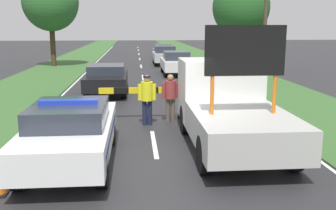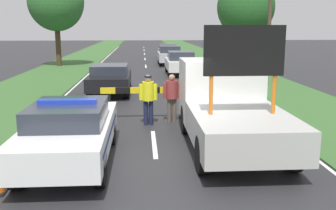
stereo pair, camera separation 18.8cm
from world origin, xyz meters
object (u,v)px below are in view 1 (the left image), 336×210
Objects in this scene: queued_car_sedan_black at (107,78)px; roadside_tree_near_left at (50,2)px; road_barrier at (144,93)px; police_car at (71,131)px; queued_car_suv_grey at (163,51)px; roadside_tree_near_right at (241,7)px; queued_car_sedan_silver at (165,55)px; work_truck at (228,105)px; pedestrian_civilian at (170,94)px; police_officer at (147,96)px; traffic_cone_centre_front at (189,114)px; utility_pole at (266,8)px; queued_car_van_white at (176,63)px.

queued_car_sedan_black is 0.61× the size of roadside_tree_near_left.
roadside_tree_near_left reaches higher than road_barrier.
police_car reaches higher than queued_car_suv_grey.
police_car is at bearing -116.20° from roadside_tree_near_right.
work_truck is at bearing 90.02° from queued_car_sedan_silver.
road_barrier is 25.54m from queued_car_suv_grey.
work_truck reaches higher than queued_car_sedan_black.
pedestrian_civilian is at bearing 52.30° from police_car.
police_officer is 1.59m from traffic_cone_centre_front.
queued_car_sedan_black is 14.61m from queued_car_sedan_silver.
work_truck is 3.24× the size of pedestrian_civilian.
road_barrier is at bearing 64.26° from police_car.
traffic_cone_centre_front is at bearing -111.16° from roadside_tree_near_right.
police_car reaches higher than queued_car_sedan_black.
work_truck is 3.77m from road_barrier.
utility_pole is at bearing -165.78° from queued_car_sedan_black.
road_barrier is 20.52m from roadside_tree_near_left.
roadside_tree_near_right reaches higher than police_officer.
queued_car_sedan_black is (-1.63, 5.53, -0.20)m from road_barrier.
work_truck is (4.03, 1.27, 0.31)m from police_car.
utility_pole is (-0.21, -5.79, -0.27)m from roadside_tree_near_right.
work_truck is 1.73× the size of road_barrier.
roadside_tree_near_left is (-5.14, 13.40, 4.29)m from queued_car_sedan_black.
utility_pole is at bearing -99.79° from police_officer.
police_car is 2.93× the size of pedestrian_civilian.
pedestrian_civilian is 0.22× the size of roadside_tree_near_left.
roadside_tree_near_right is (4.47, 0.69, 3.62)m from queued_car_van_white.
roadside_tree_near_right reaches higher than work_truck.
police_officer reaches higher than traffic_cone_centre_front.
utility_pole is (6.63, 8.40, 3.18)m from police_officer.
police_car is 9.85m from queued_car_sedan_black.
utility_pole is (5.84, 8.07, 3.20)m from pedestrian_civilian.
roadside_tree_near_left reaches higher than roadside_tree_near_right.
utility_pole reaches higher than traffic_cone_centre_front.
roadside_tree_near_right is at bearing -171.26° from queued_car_van_white.
police_officer is 0.25× the size of roadside_tree_near_right.
utility_pole is (4.26, -5.11, 3.35)m from queued_car_van_white.
queued_car_suv_grey is at bearing -92.40° from queued_car_sedan_silver.
queued_car_suv_grey is (-0.00, 12.66, -0.05)m from queued_car_van_white.
utility_pole reaches higher than pedestrian_civilian.
work_truck reaches higher than police_officer.
queued_car_van_white is 6.88m from queued_car_sedan_silver.
queued_car_sedan_silver is at bearing 84.33° from road_barrier.
road_barrier is at bearing 83.55° from queued_car_sedan_silver.
work_truck reaches higher than traffic_cone_centre_front.
work_truck reaches higher than pedestrian_civilian.
queued_car_sedan_black is 1.06× the size of queued_car_sedan_silver.
queued_car_sedan_silver is 0.57× the size of roadside_tree_near_left.
queued_car_suv_grey reaches higher than queued_car_sedan_black.
queued_car_sedan_silver is (1.33, 20.05, -0.16)m from pedestrian_civilian.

